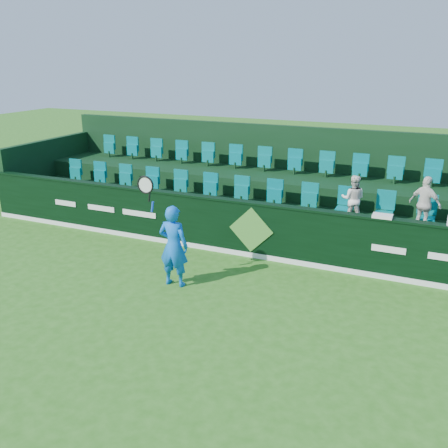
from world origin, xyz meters
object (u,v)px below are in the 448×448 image
at_px(spectator_middle, 425,204).
at_px(towel, 382,216).
at_px(tennis_player, 173,245).
at_px(spectator_left, 353,199).

xyz_separation_m(spectator_middle, towel, (-0.77, -1.12, -0.05)).
distance_m(tennis_player, spectator_middle, 5.67).
bearing_deg(spectator_middle, tennis_player, 60.18).
height_order(tennis_player, towel, tennis_player).
bearing_deg(tennis_player, spectator_left, 47.18).
relative_size(tennis_player, spectator_left, 2.05).
height_order(tennis_player, spectator_left, tennis_player).
relative_size(spectator_left, spectator_middle, 0.90).
relative_size(spectator_left, towel, 2.80).
bearing_deg(spectator_left, towel, 121.09).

